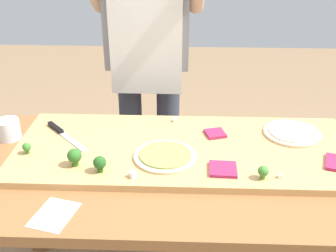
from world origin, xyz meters
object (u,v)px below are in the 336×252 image
pizza_whole_pesto_green (165,156)px  cheese_crumble_a (132,174)px  cheese_crumble_b (175,120)px  flour_cup (9,130)px  pizza_slice_near_right (223,169)px  broccoli_floret_front_right (100,163)px  pizza_slice_center (215,133)px  recipe_note (54,215)px  pizza_whole_white_garlic (292,133)px  cheese_crumble_c (280,176)px  cook_center (148,46)px  broccoli_floret_front_mid (263,172)px  broccoli_floret_back_right (27,147)px  prep_table (191,187)px  broccoli_floret_back_mid (74,156)px  chefs_knife (61,132)px

pizza_whole_pesto_green → cheese_crumble_a: size_ratio=11.11×
cheese_crumble_b → flour_cup: bearing=-169.6°
pizza_slice_near_right → flour_cup: size_ratio=1.02×
broccoli_floret_front_right → pizza_slice_near_right: bearing=3.0°
broccoli_floret_front_right → cheese_crumble_a: broccoli_floret_front_right is taller
pizza_slice_center → recipe_note: (-0.53, -0.49, -0.03)m
cheese_crumble_b → pizza_whole_white_garlic: bearing=-11.2°
cheese_crumble_c → cook_center: cook_center is taller
cheese_crumble_a → broccoli_floret_front_mid: bearing=1.0°
cheese_crumble_a → cheese_crumble_b: bearing=72.3°
broccoli_floret_back_right → flour_cup: (-0.13, 0.16, -0.02)m
prep_table → broccoli_floret_back_mid: size_ratio=25.19×
broccoli_floret_back_mid → pizza_whole_pesto_green: bearing=11.5°
pizza_slice_center → recipe_note: pizza_slice_center is taller
broccoli_floret_back_right → recipe_note: 0.37m
chefs_knife → recipe_note: size_ratio=1.54×
broccoli_floret_front_mid → cheese_crumble_a: 0.44m
prep_table → cheese_crumble_b: (-0.07, 0.31, 0.13)m
pizza_slice_near_right → recipe_note: pizza_slice_near_right is taller
broccoli_floret_back_right → cheese_crumble_a: 0.43m
pizza_slice_center → flour_cup: (-0.85, -0.01, 0.00)m
broccoli_floret_front_mid → broccoli_floret_back_mid: broccoli_floret_back_mid is taller
pizza_slice_center → cheese_crumble_b: (-0.17, 0.11, 0.00)m
broccoli_floret_back_right → flour_cup: size_ratio=0.48×
broccoli_floret_back_mid → cheese_crumble_b: bearing=45.9°
cheese_crumble_b → flour_cup: size_ratio=0.19×
cheese_crumble_a → recipe_note: bearing=-142.2°
chefs_knife → cook_center: (0.32, 0.50, 0.22)m
pizza_whole_pesto_green → recipe_note: (-0.33, -0.30, -0.03)m
chefs_knife → broccoli_floret_back_mid: bearing=-63.8°
cheese_crumble_b → recipe_note: cheese_crumble_b is taller
pizza_slice_center → broccoli_floret_front_mid: broccoli_floret_front_mid is taller
cheese_crumble_c → flour_cup: bearing=164.8°
broccoli_floret_front_mid → broccoli_floret_back_mid: bearing=175.0°
prep_table → cook_center: size_ratio=1.00×
chefs_knife → pizza_whole_pesto_green: bearing=-21.2°
recipe_note → chefs_knife: bearing=102.2°
broccoli_floret_front_mid → chefs_knife: bearing=159.4°
broccoli_floret_front_right → flour_cup: (-0.43, 0.27, -0.03)m
prep_table → broccoli_floret_front_right: bearing=-164.4°
chefs_knife → prep_table: bearing=-18.6°
chefs_knife → broccoli_floret_front_mid: (0.77, -0.29, 0.02)m
recipe_note → flour_cup: bearing=124.0°
broccoli_floret_front_right → recipe_note: 0.24m
cheese_crumble_a → cook_center: (-0.01, 0.79, 0.21)m
broccoli_floret_back_right → cheese_crumble_a: broccoli_floret_back_right is taller
recipe_note → prep_table: bearing=34.3°
broccoli_floret_front_mid → cheese_crumble_a: size_ratio=2.35×
cheese_crumble_b → pizza_slice_center: bearing=-34.1°
broccoli_floret_back_mid → cheese_crumble_a: (0.21, -0.07, -0.03)m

